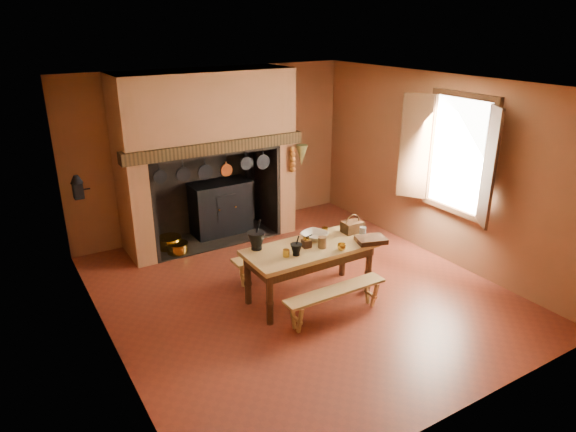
% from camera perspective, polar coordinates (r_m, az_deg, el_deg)
% --- Properties ---
extents(floor, '(5.50, 5.50, 0.00)m').
position_cam_1_polar(floor, '(7.17, 1.25, -8.36)').
color(floor, maroon).
rests_on(floor, ground).
extents(ceiling, '(5.50, 5.50, 0.00)m').
position_cam_1_polar(ceiling, '(6.28, 1.46, 14.46)').
color(ceiling, silver).
rests_on(ceiling, back_wall).
extents(back_wall, '(5.00, 0.02, 2.80)m').
position_cam_1_polar(back_wall, '(8.94, -8.29, 7.14)').
color(back_wall, brown).
rests_on(back_wall, floor).
extents(wall_left, '(0.02, 5.50, 2.80)m').
position_cam_1_polar(wall_left, '(5.73, -20.22, -2.06)').
color(wall_left, brown).
rests_on(wall_left, floor).
extents(wall_right, '(0.02, 5.50, 2.80)m').
position_cam_1_polar(wall_right, '(8.16, 16.35, 5.15)').
color(wall_right, brown).
rests_on(wall_right, floor).
extents(wall_front, '(5.00, 0.02, 2.80)m').
position_cam_1_polar(wall_front, '(4.71, 19.85, -7.11)').
color(wall_front, brown).
rests_on(wall_front, floor).
extents(chimney_breast, '(2.95, 0.96, 2.80)m').
position_cam_1_polar(chimney_breast, '(8.34, -9.12, 8.99)').
color(chimney_breast, brown).
rests_on(chimney_breast, floor).
extents(iron_range, '(1.12, 0.55, 1.60)m').
position_cam_1_polar(iron_range, '(8.92, -7.45, 0.99)').
color(iron_range, black).
rests_on(iron_range, floor).
extents(hearth_pans, '(0.51, 0.62, 0.20)m').
position_cam_1_polar(hearth_pans, '(8.54, -12.86, -3.14)').
color(hearth_pans, '#BB8F2B').
rests_on(hearth_pans, floor).
extents(hanging_pans, '(1.92, 0.29, 0.27)m').
position_cam_1_polar(hanging_pans, '(7.98, -7.79, 5.17)').
color(hanging_pans, black).
rests_on(hanging_pans, chimney_breast).
extents(onion_string, '(0.12, 0.10, 0.46)m').
position_cam_1_polar(onion_string, '(8.57, 0.51, 6.28)').
color(onion_string, '#AF6020').
rests_on(onion_string, chimney_breast).
extents(herb_bunch, '(0.20, 0.20, 0.35)m').
position_cam_1_polar(herb_bunch, '(8.66, 1.53, 6.75)').
color(herb_bunch, brown).
rests_on(herb_bunch, chimney_breast).
extents(window, '(0.39, 1.75, 1.76)m').
position_cam_1_polar(window, '(7.72, 17.97, 6.41)').
color(window, white).
rests_on(window, wall_right).
extents(wall_coffee_mill, '(0.23, 0.16, 0.31)m').
position_cam_1_polar(wall_coffee_mill, '(7.15, -22.37, 3.16)').
color(wall_coffee_mill, black).
rests_on(wall_coffee_mill, wall_left).
extents(work_table, '(1.74, 0.77, 0.75)m').
position_cam_1_polar(work_table, '(6.74, 2.44, -4.32)').
color(work_table, tan).
rests_on(work_table, floor).
extents(bench_front, '(1.41, 0.25, 0.40)m').
position_cam_1_polar(bench_front, '(6.48, 5.30, -8.89)').
color(bench_front, tan).
rests_on(bench_front, floor).
extents(bench_back, '(1.55, 0.27, 0.44)m').
position_cam_1_polar(bench_back, '(7.39, -0.50, -4.56)').
color(bench_back, tan).
rests_on(bench_back, floor).
extents(mortar_large, '(0.24, 0.24, 0.40)m').
position_cam_1_polar(mortar_large, '(6.57, -3.52, -2.65)').
color(mortar_large, black).
rests_on(mortar_large, work_table).
extents(mortar_small, '(0.15, 0.15, 0.26)m').
position_cam_1_polar(mortar_small, '(6.41, 0.92, -3.68)').
color(mortar_small, black).
rests_on(mortar_small, work_table).
extents(coffee_grinder, '(0.14, 0.11, 0.16)m').
position_cam_1_polar(coffee_grinder, '(6.64, 2.05, -2.99)').
color(coffee_grinder, '#3C2213').
rests_on(coffee_grinder, work_table).
extents(brass_mug_a, '(0.10, 0.10, 0.09)m').
position_cam_1_polar(brass_mug_a, '(6.39, -0.21, -4.15)').
color(brass_mug_a, '#BB8F2B').
rests_on(brass_mug_a, work_table).
extents(brass_mug_b, '(0.09, 0.09, 0.09)m').
position_cam_1_polar(brass_mug_b, '(7.08, 4.11, -1.60)').
color(brass_mug_b, '#BB8F2B').
rests_on(brass_mug_b, work_table).
extents(mixing_bowl, '(0.46, 0.46, 0.09)m').
position_cam_1_polar(mixing_bowl, '(6.91, 2.98, -2.20)').
color(mixing_bowl, '#C3B896').
rests_on(mixing_bowl, work_table).
extents(stoneware_crock, '(0.13, 0.13, 0.14)m').
position_cam_1_polar(stoneware_crock, '(6.65, 3.83, -2.93)').
color(stoneware_crock, brown).
rests_on(stoneware_crock, work_table).
extents(glass_jar, '(0.09, 0.09, 0.15)m').
position_cam_1_polar(glass_jar, '(7.00, 8.29, -1.81)').
color(glass_jar, beige).
rests_on(glass_jar, work_table).
extents(wicker_basket, '(0.28, 0.21, 0.27)m').
position_cam_1_polar(wicker_basket, '(7.15, 7.16, -1.14)').
color(wicker_basket, '#4F2D17').
rests_on(wicker_basket, work_table).
extents(wooden_tray, '(0.45, 0.37, 0.07)m').
position_cam_1_polar(wooden_tray, '(6.89, 9.21, -2.63)').
color(wooden_tray, '#3C2213').
rests_on(wooden_tray, work_table).
extents(brass_cup, '(0.13, 0.13, 0.09)m').
position_cam_1_polar(brass_cup, '(6.60, 5.98, -3.45)').
color(brass_cup, '#BB8F2B').
rests_on(brass_cup, work_table).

